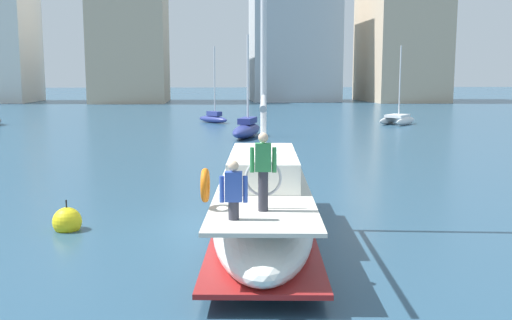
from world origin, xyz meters
The scene contains 7 objects.
ground_plane centered at (0.00, 0.00, 0.00)m, with size 400.00×400.00×0.00m, color #284C66.
main_sailboat centered at (0.53, -1.57, 0.90)m, with size 3.39×9.80×12.43m.
moored_sloop_near centered at (-0.06, 36.23, 0.47)m, with size 3.04×3.62×6.72m.
moored_catamaran centered at (2.00, 23.55, 0.58)m, with size 3.00×5.87×6.92m.
moored_cutter_left centered at (15.74, 32.92, 0.52)m, with size 4.06×4.31×6.73m.
mooring_buoy centered at (-4.65, -0.04, 0.24)m, with size 0.78×0.78×0.99m.
waterfront_buildings centered at (-4.23, 80.68, 11.51)m, with size 82.92×18.57×26.19m.
Camera 1 is at (-0.94, -15.77, 4.15)m, focal length 40.75 mm.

